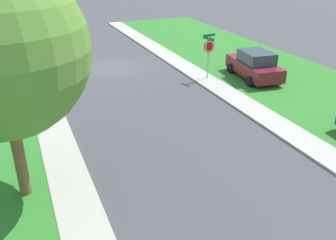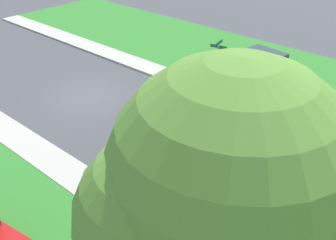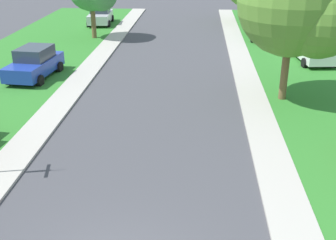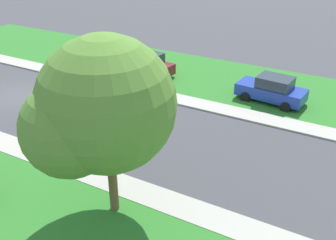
% 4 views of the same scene
% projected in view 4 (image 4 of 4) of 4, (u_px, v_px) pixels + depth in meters
% --- Properties ---
extents(ground_plane, '(120.00, 120.00, 0.00)m').
position_uv_depth(ground_plane, '(16.00, 96.00, 26.06)').
color(ground_plane, '#424247').
extents(sidewalk_east, '(1.40, 56.00, 0.10)m').
position_uv_depth(sidewalk_east, '(123.00, 186.00, 17.23)').
color(sidewalk_east, '#ADA89E').
rests_on(sidewalk_east, ground).
extents(sidewalk_west, '(1.40, 56.00, 0.10)m').
position_uv_depth(sidewalk_west, '(208.00, 106.00, 24.51)').
color(sidewalk_west, '#ADA89E').
rests_on(sidewalk_west, ground).
extents(lawn_west, '(8.00, 56.00, 0.08)m').
position_uv_depth(lawn_west, '(235.00, 82.00, 28.16)').
color(lawn_west, '#2D7528').
rests_on(lawn_west, ground).
extents(stop_sign_far_corner, '(0.91, 0.91, 2.77)m').
position_uv_depth(stop_sign_far_corner, '(113.00, 59.00, 26.98)').
color(stop_sign_far_corner, '#9E9EA3').
rests_on(stop_sign_far_corner, ground).
extents(car_maroon_far_down_street, '(2.44, 4.49, 1.76)m').
position_uv_depth(car_maroon_far_down_street, '(146.00, 64.00, 29.05)').
color(car_maroon_far_down_street, maroon).
rests_on(car_maroon_far_down_street, ground).
extents(car_blue_driveway_right, '(2.35, 4.45, 1.76)m').
position_uv_depth(car_blue_driveway_right, '(272.00, 90.00, 24.77)').
color(car_blue_driveway_right, '#1E389E').
rests_on(car_blue_driveway_right, ground).
extents(tree_across_left, '(5.40, 5.02, 7.28)m').
position_uv_depth(tree_across_left, '(98.00, 111.00, 13.63)').
color(tree_across_left, brown).
rests_on(tree_across_left, ground).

